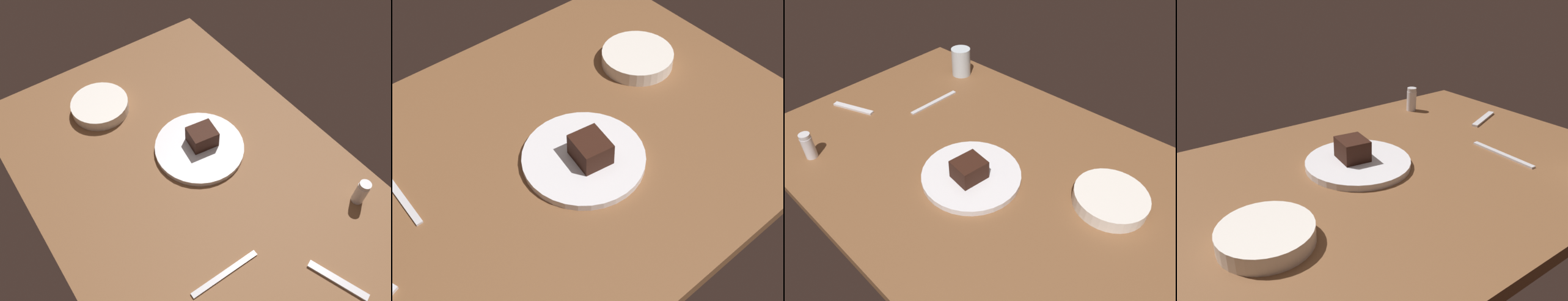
# 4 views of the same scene
# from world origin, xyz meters

# --- Properties ---
(dining_table) EXTENTS (1.20, 0.84, 0.03)m
(dining_table) POSITION_xyz_m (0.00, 0.00, 0.01)
(dining_table) COLOR brown
(dining_table) RESTS_ON ground
(dessert_plate) EXTENTS (0.26, 0.26, 0.02)m
(dessert_plate) POSITION_xyz_m (0.06, -0.07, 0.04)
(dessert_plate) COLOR silver
(dessert_plate) RESTS_ON dining_table
(chocolate_cake_slice) EXTENTS (0.08, 0.09, 0.05)m
(chocolate_cake_slice) POSITION_xyz_m (0.06, -0.08, 0.07)
(chocolate_cake_slice) COLOR black
(chocolate_cake_slice) RESTS_ON dessert_plate
(salt_shaker) EXTENTS (0.03, 0.03, 0.08)m
(salt_shaker) POSITION_xyz_m (-0.33, -0.31, 0.07)
(salt_shaker) COLOR silver
(salt_shaker) RESTS_ON dining_table
(water_glass) EXTENTS (0.07, 0.07, 0.10)m
(water_glass) POSITION_xyz_m (-0.36, 0.31, 0.08)
(water_glass) COLOR silver
(water_glass) RESTS_ON dining_table
(side_bowl) EXTENTS (0.18, 0.18, 0.04)m
(side_bowl) POSITION_xyz_m (0.37, 0.09, 0.05)
(side_bowl) COLOR white
(side_bowl) RESTS_ON dining_table
(dessert_spoon) EXTENTS (0.15, 0.07, 0.01)m
(dessert_spoon) POSITION_xyz_m (-0.46, -0.10, 0.03)
(dessert_spoon) COLOR silver
(dessert_spoon) RESTS_ON dining_table
(butter_knife) EXTENTS (0.02, 0.19, 0.01)m
(butter_knife) POSITION_xyz_m (-0.29, 0.10, 0.03)
(butter_knife) COLOR silver
(butter_knife) RESTS_ON dining_table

